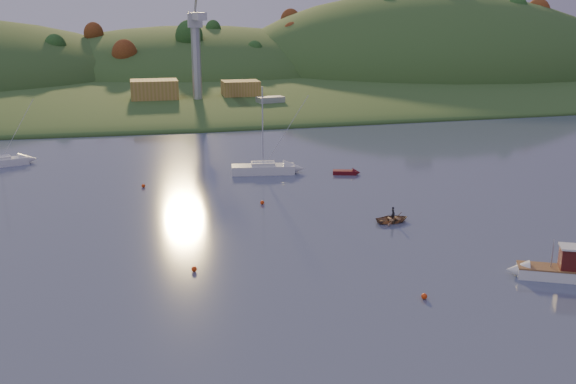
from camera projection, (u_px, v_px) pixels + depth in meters
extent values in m
plane|color=#353D57|center=(348.00, 383.00, 41.03)|extent=(500.00, 500.00, 0.00)
cube|color=#2A441B|center=(167.00, 71.00, 256.54)|extent=(620.00, 220.00, 1.50)
ellipsoid|color=#2A441B|center=(178.00, 89.00, 195.64)|extent=(640.00, 150.00, 7.00)
ellipsoid|color=#2A441B|center=(197.00, 75.00, 240.00)|extent=(140.00, 120.00, 36.00)
ellipsoid|color=#2A441B|center=(424.00, 74.00, 244.59)|extent=(150.00, 130.00, 60.00)
cube|color=slate|center=(210.00, 104.00, 156.12)|extent=(42.00, 16.00, 2.40)
cube|color=olive|center=(154.00, 90.00, 153.22)|extent=(11.00, 8.00, 4.80)
cube|color=olive|center=(241.00, 89.00, 158.88)|extent=(9.00, 7.00, 4.00)
cylinder|color=#B7B7BC|center=(196.00, 62.00, 150.81)|extent=(2.20, 2.20, 18.00)
cube|color=#B7B7BC|center=(195.00, 20.00, 148.23)|extent=(3.20, 3.20, 3.20)
cube|color=#B7B7BC|center=(198.00, 16.00, 139.53)|extent=(1.80, 18.00, 1.60)
cube|color=#B7B7BC|center=(193.00, 16.00, 152.64)|extent=(1.80, 10.00, 1.60)
cube|color=white|center=(550.00, 273.00, 57.02)|extent=(5.90, 4.23, 1.01)
cone|color=white|center=(517.00, 270.00, 57.60)|extent=(2.63, 2.66, 2.01)
cube|color=brown|center=(551.00, 267.00, 56.88)|extent=(5.93, 4.28, 0.13)
cube|color=#4B1311|center=(571.00, 259.00, 56.29)|extent=(2.34, 2.28, 2.01)
cube|color=white|center=(572.00, 247.00, 56.00)|extent=(2.63, 2.58, 0.17)
cylinder|color=silver|center=(552.00, 254.00, 56.52)|extent=(0.10, 0.10, 2.68)
cube|color=white|center=(0.00, 163.00, 98.43)|extent=(8.32, 4.83, 1.10)
cube|color=white|center=(0.00, 159.00, 98.27)|extent=(3.41, 2.66, 0.70)
cylinder|color=silver|center=(0.00, 157.00, 98.20)|extent=(3.06, 1.14, 0.12)
cylinder|color=white|center=(0.00, 157.00, 98.17)|extent=(2.76, 1.24, 0.36)
cube|color=silver|center=(263.00, 169.00, 93.85)|extent=(9.44, 3.93, 1.26)
cube|color=silver|center=(263.00, 165.00, 93.67)|extent=(3.67, 2.50, 0.80)
cylinder|color=silver|center=(263.00, 126.00, 92.13)|extent=(0.18, 0.18, 11.44)
cylinder|color=silver|center=(263.00, 163.00, 93.60)|extent=(3.64, 0.60, 0.12)
cylinder|color=silver|center=(263.00, 163.00, 93.57)|extent=(3.22, 0.78, 0.36)
imported|color=#88654B|center=(393.00, 219.00, 72.23)|extent=(4.07, 3.11, 0.79)
imported|color=black|center=(393.00, 216.00, 72.12)|extent=(0.43, 0.60, 1.56)
cube|color=#540C12|center=(345.00, 172.00, 93.54)|extent=(3.66, 2.28, 0.57)
cone|color=#540C12|center=(356.00, 172.00, 93.44)|extent=(1.53, 1.65, 1.36)
cube|color=slate|center=(270.00, 109.00, 150.26)|extent=(15.33, 8.16, 1.87)
cube|color=#B7B7BC|center=(270.00, 102.00, 149.84)|extent=(6.76, 4.37, 2.50)
sphere|color=red|center=(424.00, 296.00, 52.93)|extent=(0.50, 0.50, 0.50)
sphere|color=red|center=(262.00, 202.00, 78.91)|extent=(0.50, 0.50, 0.50)
sphere|color=red|center=(143.00, 186.00, 86.48)|extent=(0.50, 0.50, 0.50)
sphere|color=red|center=(194.00, 269.00, 58.55)|extent=(0.50, 0.50, 0.50)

